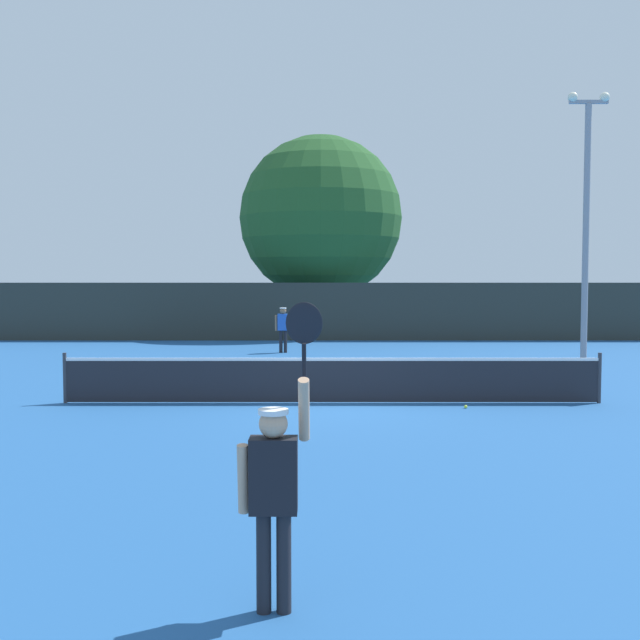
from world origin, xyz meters
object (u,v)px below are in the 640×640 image
Objects in this scene: player_receiving at (280,325)px; parked_car_mid at (265,312)px; tennis_ball at (463,407)px; large_tree at (318,218)px; parked_car_near at (173,312)px; light_pole at (583,213)px; parked_car_far at (513,314)px; player_serving at (272,478)px.

player_receiving is 0.37× the size of parked_car_mid.
tennis_ball is 0.02× the size of parked_car_mid.
parked_car_mid reaches higher than tennis_ball.
large_tree is 2.17× the size of parked_car_mid.
tennis_ball is 0.02× the size of parked_car_near.
light_pole is 16.51m from parked_car_far.
player_serving is at bearing -114.05° from parked_car_far.
parked_car_far is at bearing -134.84° from player_receiving.
parked_car_near reaches higher than player_receiving.
light_pole reaches higher than player_serving.
large_tree reaches higher than parked_car_near.
parked_car_near is 1.01× the size of parked_car_far.
light_pole is 21.43m from parked_car_mid.
light_pole is (8.86, -4.79, 3.52)m from player_receiving.
parked_car_far is (6.82, 22.22, 0.74)m from tennis_ball.
large_tree is at bearing -172.17° from parked_car_far.
player_serving is 17.74m from light_pole.
player_serving is 36.52× the size of tennis_ball.
parked_car_mid is at bearing -5.00° from parked_car_near.
player_serving reaches higher than tennis_ball.
light_pole is (7.92, 15.50, 3.40)m from player_serving.
player_receiving is at bearing -71.84° from parked_car_near.
large_tree is 7.29m from parked_car_mid.
tennis_ball is 26.70m from parked_car_near.
light_pole is at bearing -57.28° from parked_car_near.
parked_car_far is at bearing -14.59° from parked_car_near.
large_tree reaches higher than tennis_ball.
light_pole reaches higher than tennis_ball.
large_tree is 2.08× the size of parked_car_near.
player_receiving reaches higher than tennis_ball.
tennis_ball is 20.71m from large_tree.
player_receiving is 13.69m from parked_car_mid.
player_receiving is at bearing -82.70° from parked_car_mid.
tennis_ball is at bearing -73.73° from parked_car_near.
parked_car_far is at bearing 72.93° from tennis_ball.
parked_car_mid is 0.97× the size of parked_car_far.
parked_car_far is (17.43, -2.28, 0.00)m from parked_car_near.
parked_car_far is at bearing 82.06° from light_pole.
parked_car_near is (-6.35, 13.43, -0.19)m from player_receiving.
parked_car_near is (-7.68, 4.71, -4.62)m from large_tree.
tennis_ball is 0.02× the size of parked_car_far.
parked_car_far is at bearing 13.99° from large_tree.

